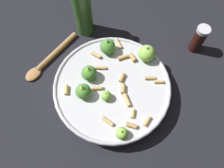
% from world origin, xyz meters
% --- Properties ---
extents(ground_plane, '(2.40, 2.40, 0.00)m').
position_xyz_m(ground_plane, '(0.00, 0.00, 0.00)').
color(ground_plane, black).
extents(cooking_pan, '(0.31, 0.31, 0.10)m').
position_xyz_m(cooking_pan, '(-0.00, 0.00, 0.03)').
color(cooking_pan, '#B7B7BC').
rests_on(cooking_pan, ground).
extents(pepper_shaker, '(0.04, 0.04, 0.09)m').
position_xyz_m(pepper_shaker, '(-0.15, 0.26, 0.05)').
color(pepper_shaker, '#33140F').
rests_on(pepper_shaker, ground).
extents(olive_oil_bottle, '(0.05, 0.05, 0.21)m').
position_xyz_m(olive_oil_bottle, '(-0.23, -0.08, 0.09)').
color(olive_oil_bottle, '#336023').
rests_on(olive_oil_bottle, ground).
extents(wooden_spoon, '(0.18, 0.15, 0.02)m').
position_xyz_m(wooden_spoon, '(-0.11, -0.19, 0.01)').
color(wooden_spoon, '#9E703D').
rests_on(wooden_spoon, ground).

